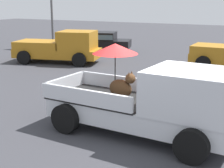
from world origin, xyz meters
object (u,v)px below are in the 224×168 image
pickup_truck_main (156,101)px  parked_sedan_near (99,41)px  motel_sign (51,0)px  pickup_truck_far (61,47)px

pickup_truck_main → parked_sedan_near: pickup_truck_main is taller
parked_sedan_near → motel_sign: size_ratio=0.96×
pickup_truck_far → motel_sign: motel_sign is taller
motel_sign → parked_sedan_near: bearing=0.6°
pickup_truck_main → motel_sign: (-12.26, 12.40, 2.43)m
pickup_truck_far → pickup_truck_main: bearing=-56.6°
pickup_truck_main → parked_sedan_near: size_ratio=1.12×
motel_sign → pickup_truck_far: bearing=-49.8°
pickup_truck_main → parked_sedan_near: (-8.42, 12.44, -0.23)m
parked_sedan_near → pickup_truck_far: bearing=74.7°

